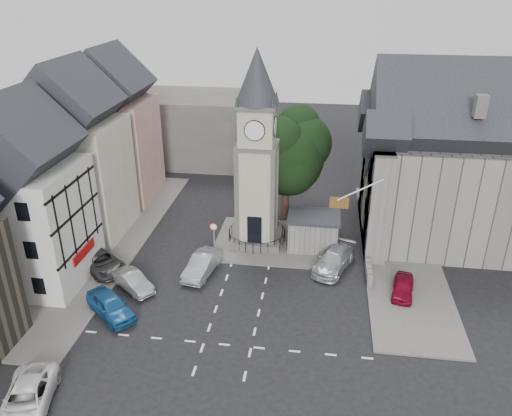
# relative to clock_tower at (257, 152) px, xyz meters

# --- Properties ---
(ground) EXTENTS (120.00, 120.00, 0.00)m
(ground) POSITION_rel_clock_tower_xyz_m (0.00, -7.99, -8.12)
(ground) COLOR black
(ground) RESTS_ON ground
(pavement_west) EXTENTS (6.00, 30.00, 0.14)m
(pavement_west) POSITION_rel_clock_tower_xyz_m (-12.50, -1.99, -8.05)
(pavement_west) COLOR #595651
(pavement_west) RESTS_ON ground
(pavement_east) EXTENTS (6.00, 26.00, 0.14)m
(pavement_east) POSITION_rel_clock_tower_xyz_m (12.00, 0.01, -8.05)
(pavement_east) COLOR #595651
(pavement_east) RESTS_ON ground
(central_island) EXTENTS (10.00, 8.00, 0.16)m
(central_island) POSITION_rel_clock_tower_xyz_m (1.50, 0.01, -8.04)
(central_island) COLOR #595651
(central_island) RESTS_ON ground
(road_markings) EXTENTS (20.00, 8.00, 0.01)m
(road_markings) POSITION_rel_clock_tower_xyz_m (0.00, -13.49, -8.12)
(road_markings) COLOR silver
(road_markings) RESTS_ON ground
(clock_tower) EXTENTS (4.86, 4.86, 16.25)m
(clock_tower) POSITION_rel_clock_tower_xyz_m (0.00, 0.00, 0.00)
(clock_tower) COLOR #4C4944
(clock_tower) RESTS_ON ground
(stone_shelter) EXTENTS (4.30, 3.30, 3.08)m
(stone_shelter) POSITION_rel_clock_tower_xyz_m (4.80, -0.49, -6.57)
(stone_shelter) COLOR slate
(stone_shelter) RESTS_ON ground
(town_tree) EXTENTS (7.20, 7.20, 10.80)m
(town_tree) POSITION_rel_clock_tower_xyz_m (2.00, 5.01, -1.15)
(town_tree) COLOR black
(town_tree) RESTS_ON ground
(warning_sign_post) EXTENTS (0.70, 0.19, 2.85)m
(warning_sign_post) POSITION_rel_clock_tower_xyz_m (-3.20, -2.56, -6.09)
(warning_sign_post) COLOR black
(warning_sign_post) RESTS_ON ground
(terrace_pink) EXTENTS (8.10, 7.60, 12.80)m
(terrace_pink) POSITION_rel_clock_tower_xyz_m (-15.50, 8.01, -1.54)
(terrace_pink) COLOR tan
(terrace_pink) RESTS_ON ground
(terrace_cream) EXTENTS (8.10, 7.60, 12.80)m
(terrace_cream) POSITION_rel_clock_tower_xyz_m (-15.50, 0.01, -1.54)
(terrace_cream) COLOR beige
(terrace_cream) RESTS_ON ground
(terrace_tudor) EXTENTS (8.10, 7.60, 12.00)m
(terrace_tudor) POSITION_rel_clock_tower_xyz_m (-15.50, -7.99, -1.93)
(terrace_tudor) COLOR silver
(terrace_tudor) RESTS_ON ground
(backdrop_west) EXTENTS (20.00, 10.00, 8.00)m
(backdrop_west) POSITION_rel_clock_tower_xyz_m (-12.00, 20.01, -4.12)
(backdrop_west) COLOR #4C4944
(backdrop_west) RESTS_ON ground
(east_building) EXTENTS (14.40, 11.40, 12.60)m
(east_building) POSITION_rel_clock_tower_xyz_m (15.59, 3.01, -1.86)
(east_building) COLOR slate
(east_building) RESTS_ON ground
(east_boundary_wall) EXTENTS (0.40, 16.00, 0.90)m
(east_boundary_wall) POSITION_rel_clock_tower_xyz_m (9.20, 2.01, -7.67)
(east_boundary_wall) COLOR slate
(east_boundary_wall) RESTS_ON ground
(flagpole) EXTENTS (3.68, 0.10, 2.74)m
(flagpole) POSITION_rel_clock_tower_xyz_m (8.00, -3.99, -1.12)
(flagpole) COLOR white
(flagpole) RESTS_ON ground
(car_west_blue) EXTENTS (4.62, 4.25, 1.53)m
(car_west_blue) POSITION_rel_clock_tower_xyz_m (-8.40, -11.56, -7.36)
(car_west_blue) COLOR #19528E
(car_west_blue) RESTS_ON ground
(car_west_silver) EXTENTS (3.97, 3.51, 1.30)m
(car_west_silver) POSITION_rel_clock_tower_xyz_m (-8.03, -8.39, -7.47)
(car_west_silver) COLOR #979B9E
(car_west_silver) RESTS_ON ground
(car_west_grey) EXTENTS (5.57, 5.16, 1.45)m
(car_west_grey) POSITION_rel_clock_tower_xyz_m (-11.50, -6.19, -7.39)
(car_west_grey) COLOR #303032
(car_west_grey) RESTS_ON ground
(car_island_silver) EXTENTS (2.43, 4.86, 1.53)m
(car_island_silver) POSITION_rel_clock_tower_xyz_m (-3.48, -5.61, -7.35)
(car_island_silver) COLOR #9FA2A7
(car_island_silver) RESTS_ON ground
(car_island_east) EXTENTS (3.86, 5.59, 1.50)m
(car_island_east) POSITION_rel_clock_tower_xyz_m (6.57, -3.49, -7.37)
(car_island_east) COLOR #A6A8AE
(car_island_east) RESTS_ON ground
(car_east_red) EXTENTS (2.09, 3.81, 1.23)m
(car_east_red) POSITION_rel_clock_tower_xyz_m (11.50, -6.35, -7.51)
(car_east_red) COLOR maroon
(car_east_red) RESTS_ON ground
(van_sw_white) EXTENTS (3.58, 5.59, 1.44)m
(van_sw_white) POSITION_rel_clock_tower_xyz_m (-9.50, -19.99, -7.40)
(van_sw_white) COLOR silver
(van_sw_white) RESTS_ON ground
(pedestrian) EXTENTS (0.71, 0.52, 1.79)m
(pedestrian) POSITION_rel_clock_tower_xyz_m (11.02, -0.62, -7.23)
(pedestrian) COLOR #C2B3A0
(pedestrian) RESTS_ON ground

